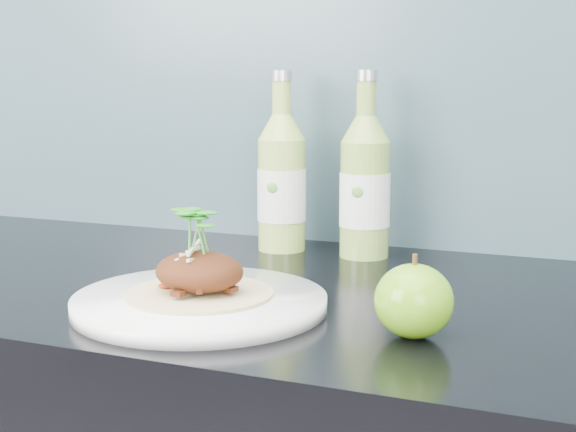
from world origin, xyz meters
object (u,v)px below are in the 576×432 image
Objects in this scene: green_apple at (414,301)px; cider_bottle_right at (365,187)px; cider_bottle_left at (282,183)px; dinner_plate at (200,302)px.

cider_bottle_right reaches higher than green_apple.
green_apple is at bearing -41.74° from cider_bottle_left.
cider_bottle_left is at bearing 97.06° from dinner_plate.
cider_bottle_right is (-0.15, 0.34, 0.06)m from green_apple.
dinner_plate is at bearing -93.42° from cider_bottle_right.
cider_bottle_left is at bearing 129.77° from green_apple.
cider_bottle_right is at bearing 114.39° from green_apple.
green_apple is at bearing -54.38° from cider_bottle_right.
dinner_plate is 0.35m from cider_bottle_right.
green_apple is 0.38m from cider_bottle_right.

